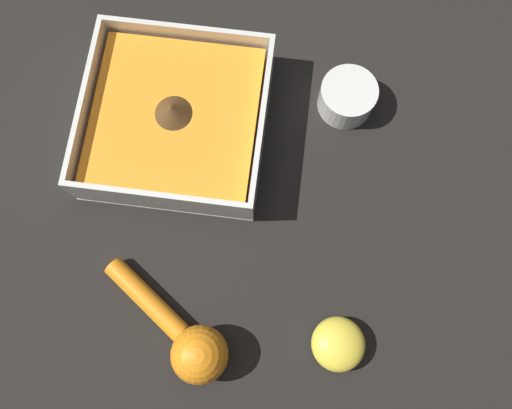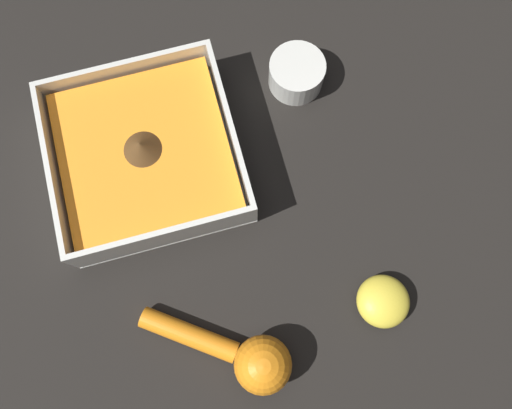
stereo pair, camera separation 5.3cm
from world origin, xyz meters
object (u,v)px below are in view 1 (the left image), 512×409
(lemon_squeezer, at_px, (188,342))
(lemon_half, at_px, (338,344))
(spice_bowl, at_px, (347,98))
(square_dish, at_px, (176,121))

(lemon_squeezer, distance_m, lemon_half, 0.16)
(spice_bowl, height_order, lemon_half, spice_bowl)
(square_dish, distance_m, spice_bowl, 0.21)
(lemon_half, bearing_deg, spice_bowl, 2.83)
(lemon_squeezer, xyz_separation_m, lemon_half, (0.02, -0.16, -0.01))
(lemon_half, bearing_deg, lemon_squeezer, 96.44)
(square_dish, bearing_deg, lemon_half, -137.25)
(spice_bowl, bearing_deg, lemon_squeezer, 154.65)
(spice_bowl, relative_size, lemon_squeezer, 0.45)
(lemon_squeezer, height_order, lemon_half, lemon_squeezer)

